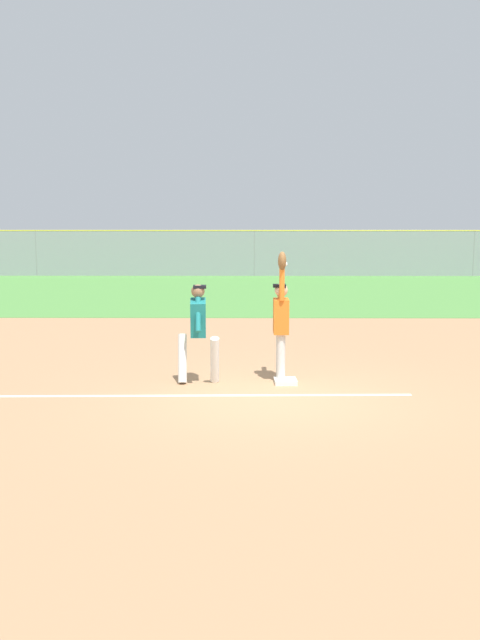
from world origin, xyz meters
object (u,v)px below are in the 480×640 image
(parked_car_green, at_px, (252,259))
(parked_car_white, at_px, (356,258))
(runner, at_px, (198,326))
(baseball, at_px, (285,264))
(first_base, at_px, (286,381))
(fielder, at_px, (281,318))
(parked_car_tan, at_px, (141,258))

(parked_car_green, xyz_separation_m, parked_car_white, (5.69, 0.83, 0.00))
(runner, relative_size, parked_car_green, 0.38)
(runner, relative_size, baseball, 23.24)
(first_base, bearing_deg, baseball, -131.07)
(fielder, height_order, runner, fielder)
(fielder, height_order, parked_car_tan, fielder)
(parked_car_tan, bearing_deg, parked_car_white, -3.75)
(first_base, xyz_separation_m, parked_car_white, (5.34, 26.25, 0.63))
(parked_car_tan, bearing_deg, runner, -86.02)
(parked_car_tan, bearing_deg, baseball, -82.89)
(runner, xyz_separation_m, parked_car_white, (6.84, 26.23, -0.32))
(runner, distance_m, parked_car_white, 27.11)
(parked_car_tan, height_order, parked_car_green, same)
(baseball, bearing_deg, parked_car_white, 78.47)
(fielder, relative_size, parked_car_green, 0.51)
(first_base, relative_size, baseball, 5.14)
(baseball, xyz_separation_m, parked_car_green, (-0.32, 25.45, -1.40))
(baseball, xyz_separation_m, parked_car_white, (5.36, 26.28, -1.40))
(first_base, relative_size, parked_car_green, 0.08)
(parked_car_white, bearing_deg, parked_car_green, -165.85)
(baseball, relative_size, parked_car_green, 0.02)
(runner, bearing_deg, parked_car_tan, 97.11)
(first_base, height_order, parked_car_tan, parked_car_tan)
(parked_car_white, bearing_deg, runner, -98.77)
(first_base, distance_m, baseball, 2.03)
(baseball, bearing_deg, first_base, 48.93)
(parked_car_tan, bearing_deg, first_base, -82.82)
(parked_car_tan, distance_m, parked_car_green, 5.95)
(parked_car_green, bearing_deg, fielder, -91.79)
(parked_car_tan, bearing_deg, parked_car_green, -9.03)
(parked_car_green, height_order, parked_car_white, same)
(fielder, distance_m, parked_car_tan, 26.24)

